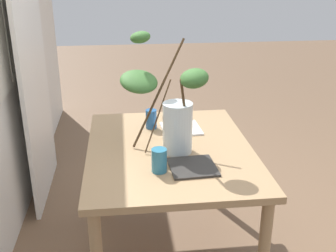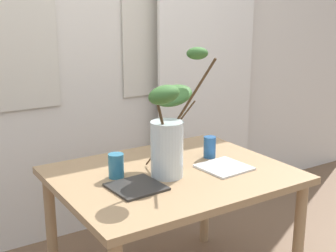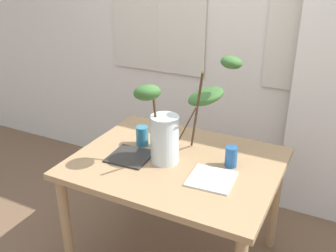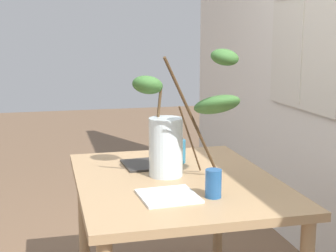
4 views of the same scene
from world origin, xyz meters
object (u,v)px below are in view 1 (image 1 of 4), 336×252
Objects in this scene: plate_square_left at (193,167)px; plate_square_right at (181,128)px; drinking_glass_blue_left at (159,160)px; drinking_glass_blue_right at (151,119)px; dining_table at (170,162)px; vase_with_branches at (168,108)px.

plate_square_right is (0.53, -0.01, -0.00)m from plate_square_left.
drinking_glass_blue_left is 0.59m from drinking_glass_blue_right.
drinking_glass_blue_right is at bearing 14.99° from dining_table.
vase_with_branches is 2.67× the size of plate_square_right.
vase_with_branches is at bearing -16.13° from drinking_glass_blue_left.
vase_with_branches reaches higher than plate_square_left.
plate_square_left reaches higher than dining_table.
vase_with_branches is 0.37m from drinking_glass_blue_right.
drinking_glass_blue_left is 1.02× the size of drinking_glass_blue_right.
drinking_glass_blue_left is at bearing 95.67° from plate_square_left.
dining_table is 0.30m from plate_square_right.
vase_with_branches is 0.36m from plate_square_left.
drinking_glass_blue_left reaches higher than drinking_glass_blue_right.
drinking_glass_blue_left is at bearing 160.73° from plate_square_right.
plate_square_left is 0.99× the size of plate_square_right.
vase_with_branches reaches higher than drinking_glass_blue_right.
dining_table is 9.75× the size of drinking_glass_blue_right.
drinking_glass_blue_right is (0.59, -0.00, -0.00)m from drinking_glass_blue_left.
drinking_glass_blue_right is at bearing 13.17° from vase_with_branches.
plate_square_right is (0.26, -0.10, 0.10)m from dining_table.
drinking_glass_blue_right is at bearing 76.41° from plate_square_right.
drinking_glass_blue_right is (0.32, 0.07, -0.18)m from vase_with_branches.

